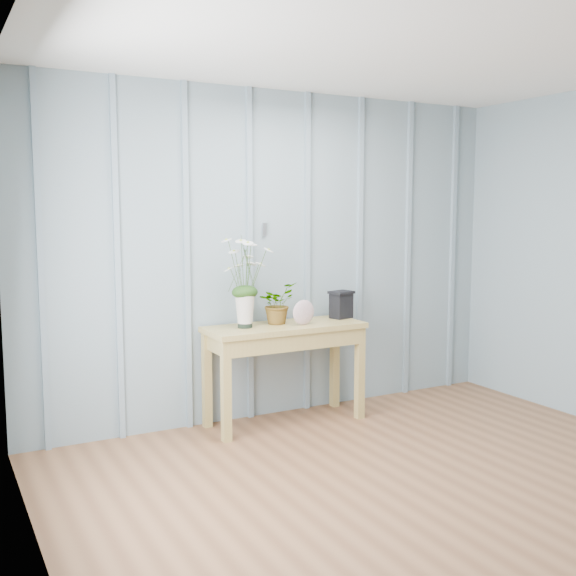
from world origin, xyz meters
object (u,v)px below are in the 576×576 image
sideboard (285,340)px  felt_disc_vessel (304,312)px  daisy_vase (245,270)px  carved_box (341,304)px

sideboard → felt_disc_vessel: 0.25m
felt_disc_vessel → daisy_vase: bearing=161.6°
felt_disc_vessel → carved_box: 0.43m
daisy_vase → felt_disc_vessel: (0.43, -0.10, -0.33)m
sideboard → carved_box: bearing=5.6°
sideboard → carved_box: carved_box is taller
felt_disc_vessel → carved_box: bearing=12.2°
sideboard → carved_box: (0.53, 0.05, 0.22)m
daisy_vase → carved_box: bearing=1.9°
sideboard → daisy_vase: (-0.31, 0.02, 0.54)m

